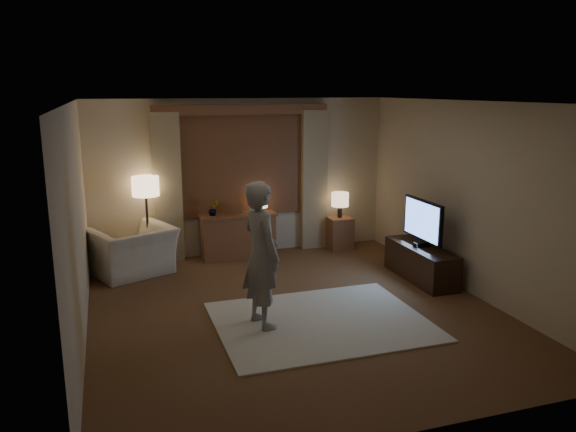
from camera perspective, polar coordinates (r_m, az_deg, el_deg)
name	(u,v)px	position (r m, az deg, el deg)	size (l,w,h in m)	color
room	(283,200)	(7.29, -0.55, 1.60)	(5.04, 5.54, 2.64)	brown
rug	(321,321)	(6.90, 3.35, -10.63)	(2.50, 2.00, 0.02)	beige
sideboard	(238,237)	(9.36, -5.09, -2.10)	(1.20, 0.40, 0.70)	brown
picture_frame	(238,210)	(9.25, -5.14, 0.59)	(0.16, 0.02, 0.20)	brown
plant	(213,209)	(9.16, -7.59, 0.73)	(0.17, 0.13, 0.30)	#999999
table_lamp_sideboard	(261,203)	(9.33, -2.76, 1.34)	(0.22, 0.22, 0.30)	black
floor_lamp	(146,191)	(8.97, -14.26, 2.46)	(0.42, 0.42, 1.43)	black
armchair	(132,251)	(8.77, -15.53, -3.46)	(1.12, 0.98, 0.73)	beige
side_table	(339,233)	(9.88, 5.24, -1.73)	(0.40, 0.40, 0.56)	brown
table_lamp_side	(340,200)	(9.75, 5.31, 1.62)	(0.30, 0.30, 0.44)	black
tv_stand	(421,263)	(8.50, 13.34, -4.66)	(0.45, 1.40, 0.50)	black
tv	(423,221)	(8.33, 13.55, -0.51)	(0.23, 0.96, 0.69)	black
person	(261,254)	(6.50, -2.73, -3.93)	(0.63, 0.41, 1.73)	#9D9891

